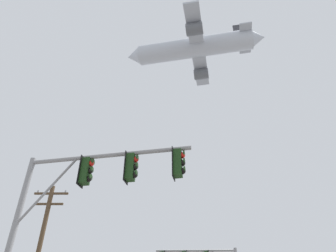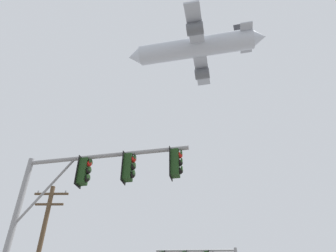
# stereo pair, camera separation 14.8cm
# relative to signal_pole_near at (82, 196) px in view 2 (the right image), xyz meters

# --- Properties ---
(signal_pole_near) EXTENTS (5.69, 1.29, 6.68)m
(signal_pole_near) POSITION_rel_signal_pole_near_xyz_m (0.00, 0.00, 0.00)
(signal_pole_near) COLOR gray
(signal_pole_near) RESTS_ON ground
(airplane) EXTENTS (26.05, 20.12, 7.11)m
(airplane) POSITION_rel_signal_pole_near_xyz_m (7.64, 30.10, 40.34)
(airplane) COLOR #B7BCC6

